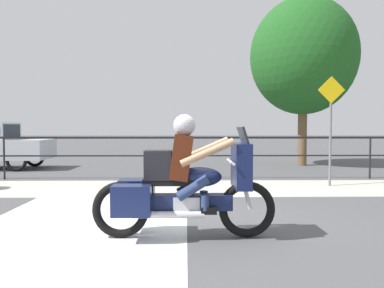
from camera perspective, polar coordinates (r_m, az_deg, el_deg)
ground_plane at (r=5.62m, az=-0.17°, el=-12.36°), size 120.00×120.00×0.00m
sidewalk_band at (r=8.95m, az=-0.46°, el=-6.70°), size 44.00×2.40×0.01m
crosswalk_band at (r=5.63m, az=-16.88°, el=-12.40°), size 3.05×6.00×0.01m
fence_railing at (r=10.39m, az=-0.53°, el=-0.25°), size 36.00×0.05×1.19m
motorcycle at (r=4.90m, az=-1.40°, el=-6.08°), size 2.40×0.76×1.62m
street_sign at (r=9.73m, az=20.39°, el=3.61°), size 0.66×0.06×2.68m
tree_behind_sign at (r=14.91m, az=16.60°, el=12.65°), size 3.94×3.94×6.26m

